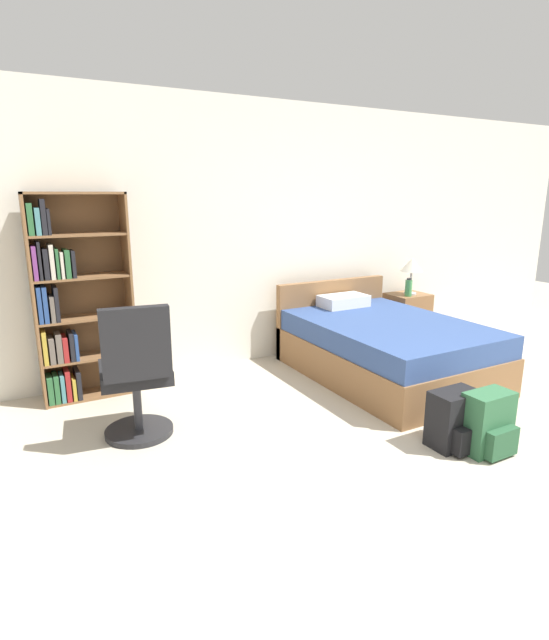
% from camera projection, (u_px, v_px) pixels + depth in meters
% --- Properties ---
extents(ground_plane, '(14.00, 14.00, 0.00)m').
position_uv_depth(ground_plane, '(544.00, 523.00, 2.67)').
color(ground_plane, '#BCB29E').
extents(wall_back, '(9.00, 0.06, 2.60)m').
position_uv_depth(wall_back, '(264.00, 235.00, 5.09)').
color(wall_back, silver).
rests_on(wall_back, ground_plane).
extents(bookshelf, '(0.77, 0.29, 1.72)m').
position_uv_depth(bookshelf, '(71.00, 303.00, 4.11)').
color(bookshelf, brown).
rests_on(bookshelf, ground_plane).
extents(bed, '(1.34, 1.92, 0.80)m').
position_uv_depth(bed, '(383.00, 346.00, 4.79)').
color(bed, brown).
rests_on(bed, ground_plane).
extents(office_chair, '(0.54, 0.62, 1.01)m').
position_uv_depth(office_chair, '(136.00, 376.00, 3.46)').
color(office_chair, '#232326').
rests_on(office_chair, ground_plane).
extents(nightstand, '(0.44, 0.41, 0.57)m').
position_uv_depth(nightstand, '(407.00, 318.00, 5.89)').
color(nightstand, brown).
rests_on(nightstand, ground_plane).
extents(table_lamp, '(0.26, 0.26, 0.42)m').
position_uv_depth(table_lamp, '(412.00, 266.00, 5.71)').
color(table_lamp, '#B2B2B7').
rests_on(table_lamp, nightstand).
extents(water_bottle, '(0.08, 0.08, 0.21)m').
position_uv_depth(water_bottle, '(409.00, 288.00, 5.67)').
color(water_bottle, '#3F8C4C').
rests_on(water_bottle, nightstand).
extents(backpack_black, '(0.34, 0.29, 0.40)m').
position_uv_depth(backpack_black, '(456.00, 421.00, 3.44)').
color(backpack_black, black).
rests_on(backpack_black, ground_plane).
extents(backpack_green, '(0.33, 0.26, 0.42)m').
position_uv_depth(backpack_green, '(489.00, 424.00, 3.36)').
color(backpack_green, '#2D603D').
rests_on(backpack_green, ground_plane).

